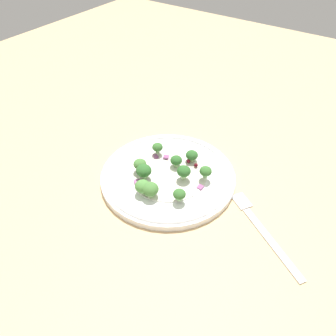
{
  "coord_description": "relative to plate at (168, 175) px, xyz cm",
  "views": [
    {
      "loc": [
        -40.81,
        -24.22,
        44.09
      ],
      "look_at": [
        -2.57,
        2.42,
        2.7
      ],
      "focal_mm": 35.72,
      "sensor_mm": 36.0,
      "label": 1
    }
  ],
  "objects": [
    {
      "name": "fork",
      "position": [
        -1.23,
        -19.51,
        -0.61
      ],
      "size": [
        11.53,
        16.65,
        0.5
      ],
      "color": "silver",
      "rests_on": "ground_plane"
    },
    {
      "name": "onion_bit_4",
      "position": [
        0.2,
        -6.95,
        0.57
      ],
      "size": [
        1.12,
        0.98,
        0.35
      ],
      "primitive_type": "cube",
      "rotation": [
        0.0,
        0.0,
        1.56
      ],
      "color": "#934C84",
      "rests_on": "plate"
    },
    {
      "name": "onion_bit_1",
      "position": [
        -5.4,
        3.11,
        0.79
      ],
      "size": [
        1.56,
        1.57,
        0.42
      ],
      "primitive_type": "cube",
      "rotation": [
        0.0,
        0.0,
        0.92
      ],
      "color": "#A35B93",
      "rests_on": "plate"
    },
    {
      "name": "broccoli_floret_2",
      "position": [
        -6.56,
        -0.85,
        2.11
      ],
      "size": [
        2.89,
        2.89,
        2.93
      ],
      "color": "#ADD18E",
      "rests_on": "plate"
    },
    {
      "name": "broccoli_floret_0",
      "position": [
        -3.69,
        2.82,
        2.38
      ],
      "size": [
        2.86,
        2.86,
        2.89
      ],
      "color": "#8EB77A",
      "rests_on": "plate"
    },
    {
      "name": "cranberry_1",
      "position": [
        4.52,
        -3.4,
        1.01
      ],
      "size": [
        0.79,
        0.79,
        0.79
      ],
      "primitive_type": "sphere",
      "color": "#4C0A14",
      "rests_on": "plate"
    },
    {
      "name": "broccoli_floret_9",
      "position": [
        2.75,
        -6.57,
        2.47
      ],
      "size": [
        2.28,
        2.28,
        2.3
      ],
      "color": "#8EB77A",
      "rests_on": "plate"
    },
    {
      "name": "broccoli_floret_4",
      "position": [
        -6.72,
        0.75,
        2.03
      ],
      "size": [
        2.74,
        2.74,
        2.77
      ],
      "color": "#9EC684",
      "rests_on": "plate"
    },
    {
      "name": "broccoli_floret_6",
      "position": [
        5.65,
        -1.74,
        1.89
      ],
      "size": [
        2.4,
        2.4,
        2.43
      ],
      "color": "#ADD18E",
      "rests_on": "plate"
    },
    {
      "name": "broccoli_floret_8",
      "position": [
        0.29,
        -3.31,
        2.46
      ],
      "size": [
        2.56,
        2.56,
        2.59
      ],
      "color": "#9EC684",
      "rests_on": "plate"
    },
    {
      "name": "onion_bit_0",
      "position": [
        3.41,
        2.85,
        0.85
      ],
      "size": [
        1.32,
        1.36,
        0.38
      ],
      "primitive_type": "cube",
      "rotation": [
        0.0,
        0.0,
        0.42
      ],
      "color": "#934C84",
      "rests_on": "plate"
    },
    {
      "name": "dressing_pool",
      "position": [
        -0.0,
        0.0,
        0.44
      ],
      "size": [
        14.76,
        14.76,
        0.2
      ],
      "primitive_type": "cylinder",
      "color": "white",
      "rests_on": "plate"
    },
    {
      "name": "onion_bit_3",
      "position": [
        -2.58,
        4.66,
        1.04
      ],
      "size": [
        1.19,
        1.17,
        0.53
      ],
      "primitive_type": "cube",
      "rotation": [
        0.0,
        0.0,
        0.5
      ],
      "color": "#A35B93",
      "rests_on": "plate"
    },
    {
      "name": "broccoli_floret_7",
      "position": [
        3.03,
        -0.12,
        1.95
      ],
      "size": [
        2.29,
        2.29,
        2.32
      ],
      "color": "#ADD18E",
      "rests_on": "plate"
    },
    {
      "name": "ground_plane",
      "position": [
        2.57,
        -2.42,
        -1.86
      ],
      "size": [
        180.0,
        180.0,
        2.0
      ],
      "primitive_type": "cube",
      "color": "tan"
    },
    {
      "name": "onion_bit_2",
      "position": [
        2.16,
        4.77,
        0.61
      ],
      "size": [
        1.34,
        1.5,
        0.43
      ],
      "primitive_type": "cube",
      "rotation": [
        0.0,
        0.0,
        2.6
      ],
      "color": "#934C84",
      "rests_on": "plate"
    },
    {
      "name": "cranberry_0",
      "position": [
        -1.14,
        5.21,
        1.18
      ],
      "size": [
        0.74,
        0.74,
        0.74
      ],
      "primitive_type": "sphere",
      "color": "#4C0A14",
      "rests_on": "plate"
    },
    {
      "name": "cranberry_3",
      "position": [
        4.49,
        -1.71,
        1.25
      ],
      "size": [
        0.8,
        0.8,
        0.8
      ],
      "primitive_type": "sphere",
      "color": "#4C0A14",
      "rests_on": "plate"
    },
    {
      "name": "broccoli_floret_5",
      "position": [
        -4.74,
        -5.66,
        2.15
      ],
      "size": [
        2.22,
        2.22,
        2.25
      ],
      "color": "#9EC684",
      "rests_on": "plate"
    },
    {
      "name": "broccoli_floret_3",
      "position": [
        3.52,
        5.01,
        2.23
      ],
      "size": [
        2.14,
        2.14,
        2.17
      ],
      "color": "#8EB77A",
      "rests_on": "plate"
    },
    {
      "name": "plate",
      "position": [
        0.0,
        0.0,
        0.0
      ],
      "size": [
        25.45,
        25.45,
        1.7
      ],
      "color": "white",
      "rests_on": "ground_plane"
    },
    {
      "name": "cranberry_2",
      "position": [
        -4.07,
        -5.2,
        0.94
      ],
      "size": [
        0.95,
        0.95,
        0.95
      ],
      "primitive_type": "sphere",
      "color": "#4C0A14",
      "rests_on": "plate"
    },
    {
      "name": "broccoli_floret_1",
      "position": [
        -2.58,
        4.61,
        2.29
      ],
      "size": [
        2.46,
        2.46,
        2.49
      ],
      "color": "#ADD18E",
      "rests_on": "plate"
    }
  ]
}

